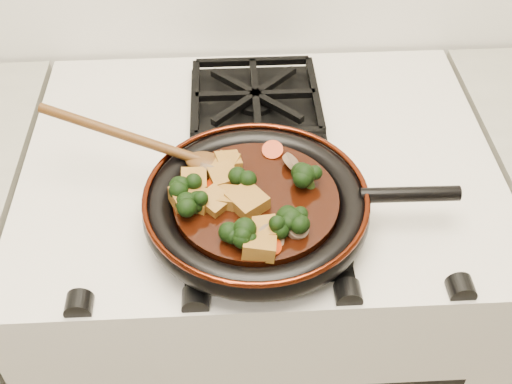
{
  "coord_description": "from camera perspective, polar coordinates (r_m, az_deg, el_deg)",
  "views": [
    {
      "loc": [
        -0.05,
        0.92,
        1.59
      ],
      "look_at": [
        -0.01,
        1.54,
        0.97
      ],
      "focal_mm": 45.0,
      "sensor_mm": 36.0,
      "label": 1
    }
  ],
  "objects": [
    {
      "name": "broccoli_floret_3",
      "position": [
        0.9,
        -1.57,
        0.95
      ],
      "size": [
        0.07,
        0.07,
        0.07
      ],
      "primitive_type": null,
      "rotation": [
        0.22,
        0.14,
        1.75
      ],
      "color": "black",
      "rests_on": "braising_sauce"
    },
    {
      "name": "broccoli_floret_6",
      "position": [
        0.84,
        2.59,
        -2.97
      ],
      "size": [
        0.09,
        0.09,
        0.07
      ],
      "primitive_type": null,
      "rotation": [
        0.02,
        -0.14,
        0.51
      ],
      "color": "black",
      "rests_on": "braising_sauce"
    },
    {
      "name": "broccoli_floret_0",
      "position": [
        0.87,
        -5.4,
        -1.1
      ],
      "size": [
        0.08,
        0.07,
        0.07
      ],
      "primitive_type": null,
      "rotation": [
        0.01,
        0.2,
        2.9
      ],
      "color": "black",
      "rests_on": "braising_sauce"
    },
    {
      "name": "broccoli_floret_1",
      "position": [
        0.89,
        -6.24,
        0.02
      ],
      "size": [
        0.08,
        0.07,
        0.06
      ],
      "primitive_type": null,
      "rotation": [
        0.03,
        -0.2,
        0.25
      ],
      "color": "black",
      "rests_on": "braising_sauce"
    },
    {
      "name": "mushroom_slice_1",
      "position": [
        0.93,
        -4.01,
        2.1
      ],
      "size": [
        0.04,
        0.04,
        0.03
      ],
      "primitive_type": "cylinder",
      "rotation": [
        0.83,
        0.0,
        2.69
      ],
      "color": "brown",
      "rests_on": "braising_sauce"
    },
    {
      "name": "tofu_cube_0",
      "position": [
        0.89,
        -6.25,
        -0.46
      ],
      "size": [
        0.05,
        0.05,
        0.03
      ],
      "primitive_type": "cube",
      "rotation": [
        -0.06,
        0.08,
        0.38
      ],
      "color": "#8F6021",
      "rests_on": "braising_sauce"
    },
    {
      "name": "burner_grate_front",
      "position": [
        0.93,
        0.84,
        -2.02
      ],
      "size": [
        0.23,
        0.23,
        0.03
      ],
      "primitive_type": null,
      "color": "black",
      "rests_on": "stove"
    },
    {
      "name": "tofu_cube_7",
      "position": [
        0.82,
        0.32,
        -4.68
      ],
      "size": [
        0.05,
        0.05,
        0.03
      ],
      "primitive_type": "cube",
      "rotation": [
        0.1,
        -0.09,
        3.01
      ],
      "color": "#8F6021",
      "rests_on": "braising_sauce"
    },
    {
      "name": "mushroom_slice_0",
      "position": [
        0.83,
        1.25,
        -4.14
      ],
      "size": [
        0.05,
        0.05,
        0.03
      ],
      "primitive_type": "cylinder",
      "rotation": [
        0.56,
        0.0,
        0.85
      ],
      "color": "brown",
      "rests_on": "braising_sauce"
    },
    {
      "name": "broccoli_floret_4",
      "position": [
        0.85,
        3.57,
        -2.68
      ],
      "size": [
        0.07,
        0.06,
        0.06
      ],
      "primitive_type": null,
      "rotation": [
        0.05,
        -0.15,
        0.0
      ],
      "color": "black",
      "rests_on": "braising_sauce"
    },
    {
      "name": "mushroom_slice_2",
      "position": [
        0.93,
        3.29,
        2.57
      ],
      "size": [
        0.04,
        0.04,
        0.03
      ],
      "primitive_type": "cylinder",
      "rotation": [
        0.81,
        0.0,
        1.81
      ],
      "color": "brown",
      "rests_on": "braising_sauce"
    },
    {
      "name": "carrot_coin_3",
      "position": [
        0.96,
        1.49,
        3.72
      ],
      "size": [
        0.03,
        0.03,
        0.02
      ],
      "primitive_type": "cylinder",
      "rotation": [
        0.35,
        -0.1,
        0.0
      ],
      "color": "#B52905",
      "rests_on": "braising_sauce"
    },
    {
      "name": "carrot_coin_2",
      "position": [
        0.9,
        -1.92,
        0.81
      ],
      "size": [
        0.03,
        0.03,
        0.02
      ],
      "primitive_type": "cylinder",
      "rotation": [
        0.2,
        0.26,
        0.0
      ],
      "color": "#B52905",
      "rests_on": "braising_sauce"
    },
    {
      "name": "broccoli_floret_2",
      "position": [
        0.9,
        4.88,
        0.94
      ],
      "size": [
        0.09,
        0.08,
        0.07
      ],
      "primitive_type": null,
      "rotation": [
        -0.23,
        -0.01,
        1.91
      ],
      "color": "black",
      "rests_on": "braising_sauce"
    },
    {
      "name": "tofu_cube_9",
      "position": [
        0.84,
        0.84,
        -3.4
      ],
      "size": [
        0.03,
        0.04,
        0.02
      ],
      "primitive_type": "cube",
      "rotation": [
        -0.09,
        0.04,
        1.6
      ],
      "color": "#8F6021",
      "rests_on": "braising_sauce"
    },
    {
      "name": "tofu_cube_2",
      "position": [
        0.93,
        -2.49,
        2.64
      ],
      "size": [
        0.04,
        0.04,
        0.03
      ],
      "primitive_type": "cube",
      "rotation": [
        -0.1,
        0.11,
        0.21
      ],
      "color": "#8F6021",
      "rests_on": "braising_sauce"
    },
    {
      "name": "broccoli_floret_5",
      "position": [
        0.82,
        -1.58,
        -3.97
      ],
      "size": [
        0.07,
        0.08,
        0.07
      ],
      "primitive_type": null,
      "rotation": [
        0.19,
        0.04,
        0.21
      ],
      "color": "black",
      "rests_on": "braising_sauce"
    },
    {
      "name": "tofu_cube_10",
      "position": [
        0.87,
        -0.76,
        -0.88
      ],
      "size": [
        0.06,
        0.06,
        0.03
      ],
      "primitive_type": "cube",
      "rotation": [
        0.01,
        -0.04,
        0.63
      ],
      "color": "#8F6021",
      "rests_on": "braising_sauce"
    },
    {
      "name": "skillet",
      "position": [
        0.9,
        0.15,
        -1.17
      ],
      "size": [
        0.45,
        0.32,
        0.05
      ],
      "rotation": [
        0.0,
        0.0,
        -0.02
      ],
      "color": "black",
      "rests_on": "burner_grate_front"
    },
    {
      "name": "stove",
      "position": [
        1.38,
        0.27,
        -11.0
      ],
      "size": [
        0.76,
        0.6,
        0.9
      ],
      "primitive_type": "cube",
      "color": "beige",
      "rests_on": "ground"
    },
    {
      "name": "tofu_cube_6",
      "position": [
        0.91,
        -5.53,
        0.93
      ],
      "size": [
        0.04,
        0.04,
        0.02
      ],
      "primitive_type": "cube",
      "rotation": [
        0.06,
        0.05,
        0.02
      ],
      "color": "#8F6021",
      "rests_on": "braising_sauce"
    },
    {
      "name": "tofu_cube_5",
      "position": [
        0.88,
        -3.69,
        -0.89
      ],
      "size": [
        0.05,
        0.05,
        0.03
      ],
      "primitive_type": "cube",
      "rotation": [
        0.11,
        -0.06,
        0.78
      ],
      "color": "#8F6021",
      "rests_on": "braising_sauce"
    },
    {
      "name": "tofu_cube_3",
      "position": [
        0.88,
        -4.96,
        -0.76
      ],
      "size": [
        0.05,
        0.05,
        0.02
      ],
      "primitive_type": "cube",
      "rotation": [
        0.06,
        0.08,
        1.06
      ],
      "color": "#8F6021",
      "rests_on": "braising_sauce"
    },
    {
      "name": "tofu_cube_8",
      "position": [
        0.93,
        -2.61,
        2.47
      ],
      "size": [
        0.04,
        0.05,
        0.02
      ],
      "primitive_type": "cube",
      "rotation": [
        -0.07,
        0.02,
        1.18
      ],
      "color": "#8F6021",
      "rests_on": "braising_sauce"
    },
    {
      "name": "tofu_cube_1",
      "position": [
        0.88,
        -2.58,
        -0.52
      ],
      "size": [
        0.05,
        0.05,
        0.02
      ],
      "primitive_type": "cube",
      "rotation": [
        -0.1,
        0.04,
        1.28
      ],
      "color": "#8F6021",
      "rests_on": "braising_sauce"
    },
    {
      "name": "braising_sauce",
      "position": [
        0.9,
        0.0,
        -0.95
      ],
      "size": [
        0.23,
        0.23,
        0.02
      ],
      "primitive_type": "cylinder",
      "color": "black",
      "rests_on": "skillet"
    },
    {
      "name": "wooden_spoon",
      "position": [
        0.95,
        -8.86,
        4.09
      ],
      "size": [
        0.16,
        0.07,
        0.25
      ],
      "rotation": [
        0.0,
        0.0,
        2.87
      ],
      "color": "#4F2E11",
      "rests_on": "braising_sauce"
    },
    {
      "name": "burner_grate_back",
      "position": [
        1.14,
        -0.05,
        8.29
      ],
      "size": [
        0.23,
        0.23,
        0.03
      ],
      "primitive_type": null,
      "color": "black",
      "rests_on": "stove"
    },
    {
      "name": "tofu_cube_4",
      "position": [
        0.91,
        -2.93,
        1.35
      ],
      "size": [
        0.05,
        0.05,
        0.03
      ],
      "primitive_type": "cube",
      "rotation": [
        -0.06,
        -0.08,
        1.88
      ],
      "color": "#8F6021",
      "rests_on": "braising_sauce"
    },
    {
      "name": "mushroom_slice_3",
      "position": [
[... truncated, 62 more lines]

